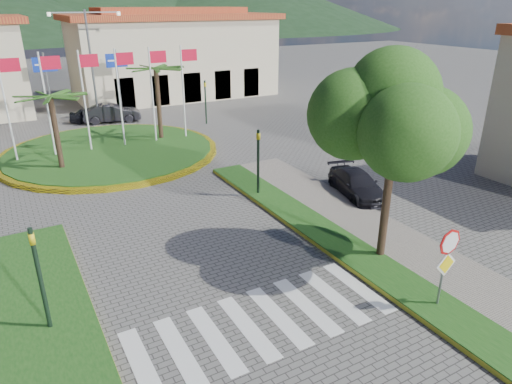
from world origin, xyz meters
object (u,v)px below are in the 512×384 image
roundabout_island (111,151)px  deciduous_tree (397,114)px  stop_sign (447,256)px  car_dark_a (92,115)px  car_side_right (357,184)px  car_dark_b (112,113)px

roundabout_island → deciduous_tree: size_ratio=1.87×
stop_sign → deciduous_tree: bearing=78.8°
roundabout_island → stop_sign: size_ratio=4.79×
car_dark_a → car_side_right: car_side_right is taller
roundabout_island → car_side_right: size_ratio=3.22×
car_dark_a → stop_sign: bearing=-157.2°
car_dark_a → car_dark_b: 1.53m
stop_sign → car_side_right: size_ratio=0.67×
stop_sign → car_dark_a: stop_sign is taller
car_dark_a → roundabout_island: bearing=-169.8°
deciduous_tree → car_side_right: deciduous_tree is taller
deciduous_tree → car_dark_a: deciduous_tree is taller
stop_sign → car_dark_a: 29.07m
car_dark_a → car_side_right: (7.92, -20.90, 0.02)m
deciduous_tree → car_dark_a: 26.56m
stop_sign → car_dark_a: bearing=98.4°
roundabout_island → car_dark_b: 8.26m
car_dark_b → roundabout_island: bearing=177.7°
stop_sign → car_dark_b: stop_sign is taller
roundabout_island → deciduous_tree: deciduous_tree is taller
stop_sign → car_dark_b: bearing=95.9°
deciduous_tree → car_dark_b: size_ratio=1.63×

